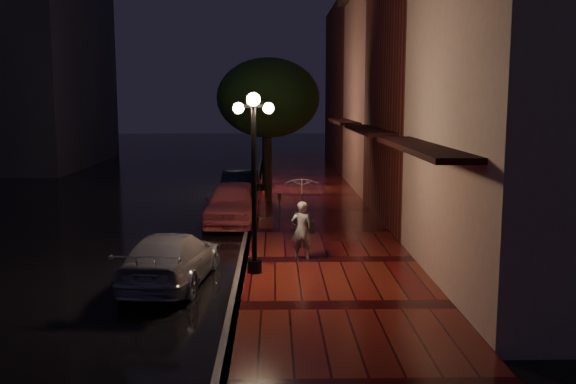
% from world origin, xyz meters
% --- Properties ---
extents(ground, '(120.00, 120.00, 0.00)m').
position_xyz_m(ground, '(0.00, 0.00, 0.00)').
color(ground, black).
rests_on(ground, ground).
extents(sidewalk, '(4.50, 60.00, 0.15)m').
position_xyz_m(sidewalk, '(2.25, 0.00, 0.07)').
color(sidewalk, '#490D0E').
rests_on(sidewalk, ground).
extents(curb, '(0.25, 60.00, 0.15)m').
position_xyz_m(curb, '(0.00, 0.00, 0.07)').
color(curb, '#595451').
rests_on(curb, ground).
extents(storefront_near, '(5.00, 8.00, 8.50)m').
position_xyz_m(storefront_near, '(7.00, -6.00, 4.25)').
color(storefront_near, gray).
rests_on(storefront_near, ground).
extents(storefront_mid, '(5.00, 8.00, 11.00)m').
position_xyz_m(storefront_mid, '(7.00, 2.00, 5.50)').
color(storefront_mid, '#511914').
rests_on(storefront_mid, ground).
extents(storefront_far, '(5.00, 8.00, 9.00)m').
position_xyz_m(storefront_far, '(7.00, 10.00, 4.50)').
color(storefront_far, '#8C5951').
rests_on(storefront_far, ground).
extents(storefront_extra, '(5.00, 12.00, 10.00)m').
position_xyz_m(storefront_extra, '(7.00, 20.00, 5.00)').
color(storefront_extra, '#511914').
rests_on(storefront_extra, ground).
extents(streetlamp_near, '(0.96, 0.36, 4.31)m').
position_xyz_m(streetlamp_near, '(0.35, -5.00, 2.60)').
color(streetlamp_near, black).
rests_on(streetlamp_near, sidewalk).
extents(streetlamp_far, '(0.96, 0.36, 4.31)m').
position_xyz_m(streetlamp_far, '(0.35, 9.00, 2.60)').
color(streetlamp_far, black).
rests_on(streetlamp_far, sidewalk).
extents(street_tree, '(4.16, 4.16, 5.80)m').
position_xyz_m(street_tree, '(0.61, 5.99, 4.24)').
color(street_tree, black).
rests_on(street_tree, sidewalk).
extents(pink_car, '(1.94, 4.46, 1.49)m').
position_xyz_m(pink_car, '(-0.60, 1.81, 0.75)').
color(pink_car, '#D85962').
rests_on(pink_car, ground).
extents(navy_car, '(1.56, 4.15, 1.36)m').
position_xyz_m(navy_car, '(-0.60, 6.36, 0.68)').
color(navy_car, black).
rests_on(navy_car, ground).
extents(silver_car, '(2.15, 4.36, 1.22)m').
position_xyz_m(silver_car, '(-1.59, -5.43, 0.61)').
color(silver_car, '#96969C').
rests_on(silver_car, ground).
extents(woman_with_umbrella, '(0.89, 0.91, 2.15)m').
position_xyz_m(woman_with_umbrella, '(1.55, -3.69, 1.57)').
color(woman_with_umbrella, white).
rests_on(woman_with_umbrella, sidewalk).
extents(parking_meter, '(0.13, 0.11, 1.18)m').
position_xyz_m(parking_meter, '(1.00, 0.10, 0.87)').
color(parking_meter, black).
rests_on(parking_meter, sidewalk).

